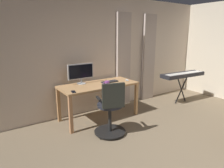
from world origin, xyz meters
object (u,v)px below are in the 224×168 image
Objects in this scene: office_chair at (111,110)px; computer_mouse at (127,80)px; computer_monitor at (81,72)px; computer_keyboard at (110,82)px; piano_keyboard at (183,75)px; desk at (99,88)px; mug_coffee at (107,84)px; cell_phone_by_monitor at (73,92)px.

computer_mouse is at bearing 53.70° from office_chair.
computer_keyboard is at bearing 157.95° from computer_monitor.
piano_keyboard is at bearing 171.47° from computer_mouse.
computer_monitor is (0.07, -0.99, 0.51)m from office_chair.
desk is 1.27× the size of piano_keyboard.
office_chair is 2.70× the size of computer_keyboard.
office_chair reaches higher than piano_keyboard.
computer_monitor reaches higher than piano_keyboard.
mug_coffee is at bearing 97.73° from desk.
piano_keyboard is (-2.20, 0.10, -0.07)m from mug_coffee.
desk is at bearing -148.04° from cell_phone_by_monitor.
mug_coffee is 0.11× the size of piano_keyboard.
computer_monitor reaches higher than computer_mouse.
computer_mouse is 1.61m from piano_keyboard.
mug_coffee is at bearing 2.18° from piano_keyboard.
computer_monitor is 5.59× the size of computer_mouse.
desk is 0.30m from mug_coffee.
mug_coffee is (-0.31, 0.49, -0.18)m from computer_monitor.
piano_keyboard is (-2.24, 0.36, 0.07)m from desk.
computer_monitor reaches higher than computer_keyboard.
mug_coffee is at bearing -169.59° from cell_phone_by_monitor.
mug_coffee is (-0.69, 0.02, 0.05)m from cell_phone_by_monitor.
computer_monitor is at bearing -20.69° from computer_mouse.
piano_keyboard reaches higher than desk.
desk is 0.81m from office_chair.
piano_keyboard is at bearing 169.52° from computer_keyboard.
desk is 11.42× the size of mug_coffee.
mug_coffee is 2.21m from piano_keyboard.
mug_coffee is (0.24, 0.26, 0.04)m from computer_keyboard.
computer_mouse is at bearing 161.41° from computer_keyboard.
mug_coffee is at bearing 12.73° from computer_mouse.
piano_keyboard is (-2.51, 0.59, -0.25)m from computer_monitor.
piano_keyboard is (-1.59, 0.24, -0.03)m from computer_mouse.
cell_phone_by_monitor is (0.38, 0.47, -0.23)m from computer_monitor.
mug_coffee reaches higher than computer_mouse.
computer_mouse is 1.31m from cell_phone_by_monitor.
desk is at bearing -10.61° from computer_mouse.
desk is 11.08× the size of cell_phone_by_monitor.
desk is at bearing 0.70° from computer_keyboard.
piano_keyboard is (-2.45, -0.40, 0.26)m from office_chair.
computer_keyboard is (-0.49, -0.76, 0.29)m from office_chair.
desk is 0.71m from cell_phone_by_monitor.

